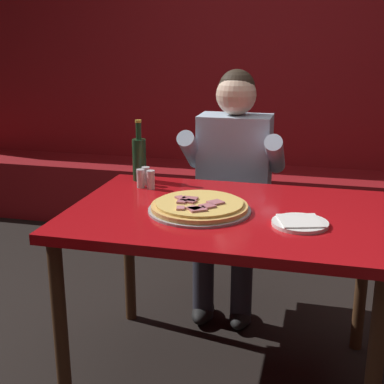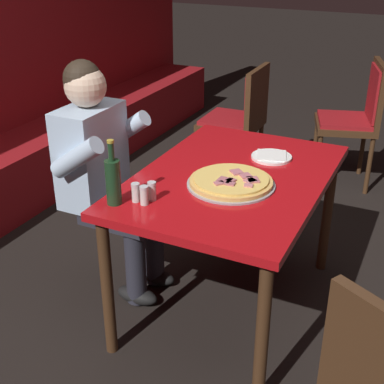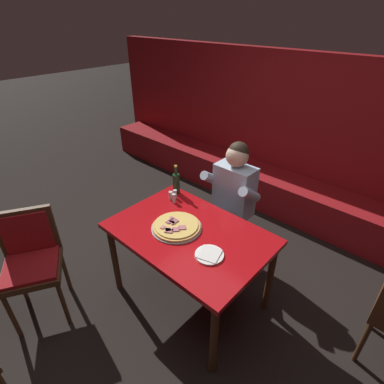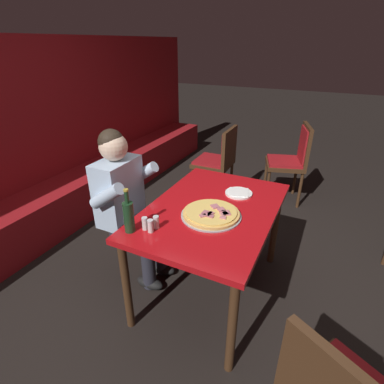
{
  "view_description": "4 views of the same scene",
  "coord_description": "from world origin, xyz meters",
  "px_view_note": "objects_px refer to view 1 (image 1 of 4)",
  "views": [
    {
      "loc": [
        0.36,
        -2.0,
        1.45
      ],
      "look_at": [
        -0.15,
        0.02,
        0.83
      ],
      "focal_mm": 50.0,
      "sensor_mm": 36.0,
      "label": 1
    },
    {
      "loc": [
        -2.2,
        -0.84,
        1.83
      ],
      "look_at": [
        -0.19,
        0.12,
        0.74
      ],
      "focal_mm": 50.0,
      "sensor_mm": 36.0,
      "label": 2
    },
    {
      "loc": [
        1.28,
        -1.37,
        2.28
      ],
      "look_at": [
        -0.22,
        0.28,
        0.92
      ],
      "focal_mm": 28.0,
      "sensor_mm": 36.0,
      "label": 3
    },
    {
      "loc": [
        -1.73,
        -0.68,
        1.83
      ],
      "look_at": [
        -0.22,
        0.06,
        0.98
      ],
      "focal_mm": 28.0,
      "sensor_mm": 36.0,
      "label": 4
    }
  ],
  "objects_px": {
    "plate_white_paper": "(300,223)",
    "shaker_oregano": "(146,177)",
    "shaker_parmesan": "(151,181)",
    "beer_bottle": "(139,158)",
    "diner_seated_blue_shirt": "(232,181)",
    "pizza": "(199,207)",
    "main_dining_table": "(227,231)",
    "shaker_red_pepper_flakes": "(141,179)"
  },
  "relations": [
    {
      "from": "shaker_red_pepper_flakes",
      "to": "plate_white_paper",
      "type": "bearing_deg",
      "value": -24.15
    },
    {
      "from": "shaker_parmesan",
      "to": "diner_seated_blue_shirt",
      "type": "bearing_deg",
      "value": 56.6
    },
    {
      "from": "plate_white_paper",
      "to": "beer_bottle",
      "type": "distance_m",
      "value": 0.91
    },
    {
      "from": "main_dining_table",
      "to": "shaker_oregano",
      "type": "xyz_separation_m",
      "value": [
        -0.44,
        0.28,
        0.13
      ]
    },
    {
      "from": "beer_bottle",
      "to": "shaker_oregano",
      "type": "height_order",
      "value": "beer_bottle"
    },
    {
      "from": "main_dining_table",
      "to": "beer_bottle",
      "type": "relative_size",
      "value": 4.33
    },
    {
      "from": "beer_bottle",
      "to": "shaker_red_pepper_flakes",
      "type": "bearing_deg",
      "value": -68.6
    },
    {
      "from": "pizza",
      "to": "plate_white_paper",
      "type": "bearing_deg",
      "value": -9.27
    },
    {
      "from": "plate_white_paper",
      "to": "beer_bottle",
      "type": "bearing_deg",
      "value": 150.05
    },
    {
      "from": "shaker_oregano",
      "to": "diner_seated_blue_shirt",
      "type": "relative_size",
      "value": 0.07
    },
    {
      "from": "beer_bottle",
      "to": "diner_seated_blue_shirt",
      "type": "relative_size",
      "value": 0.23
    },
    {
      "from": "plate_white_paper",
      "to": "diner_seated_blue_shirt",
      "type": "xyz_separation_m",
      "value": [
        -0.39,
        0.77,
        -0.07
      ]
    },
    {
      "from": "shaker_oregano",
      "to": "diner_seated_blue_shirt",
      "type": "distance_m",
      "value": 0.53
    },
    {
      "from": "shaker_oregano",
      "to": "shaker_parmesan",
      "type": "height_order",
      "value": "same"
    },
    {
      "from": "plate_white_paper",
      "to": "shaker_oregano",
      "type": "height_order",
      "value": "shaker_oregano"
    },
    {
      "from": "shaker_parmesan",
      "to": "beer_bottle",
      "type": "bearing_deg",
      "value": 127.31
    },
    {
      "from": "shaker_oregano",
      "to": "shaker_red_pepper_flakes",
      "type": "height_order",
      "value": "same"
    },
    {
      "from": "main_dining_table",
      "to": "pizza",
      "type": "distance_m",
      "value": 0.15
    },
    {
      "from": "shaker_oregano",
      "to": "shaker_red_pepper_flakes",
      "type": "xyz_separation_m",
      "value": [
        -0.01,
        -0.05,
        0.0
      ]
    },
    {
      "from": "main_dining_table",
      "to": "shaker_red_pepper_flakes",
      "type": "xyz_separation_m",
      "value": [
        -0.45,
        0.23,
        0.13
      ]
    },
    {
      "from": "plate_white_paper",
      "to": "shaker_oregano",
      "type": "bearing_deg",
      "value": 152.58
    },
    {
      "from": "beer_bottle",
      "to": "shaker_oregano",
      "type": "bearing_deg",
      "value": -52.76
    },
    {
      "from": "shaker_oregano",
      "to": "main_dining_table",
      "type": "bearing_deg",
      "value": -32.39
    },
    {
      "from": "main_dining_table",
      "to": "diner_seated_blue_shirt",
      "type": "bearing_deg",
      "value": 98.47
    },
    {
      "from": "shaker_parmesan",
      "to": "diner_seated_blue_shirt",
      "type": "xyz_separation_m",
      "value": [
        0.3,
        0.45,
        -0.1
      ]
    },
    {
      "from": "pizza",
      "to": "beer_bottle",
      "type": "height_order",
      "value": "beer_bottle"
    },
    {
      "from": "shaker_oregano",
      "to": "shaker_parmesan",
      "type": "xyz_separation_m",
      "value": [
        0.04,
        -0.06,
        0.0
      ]
    },
    {
      "from": "shaker_oregano",
      "to": "diner_seated_blue_shirt",
      "type": "height_order",
      "value": "diner_seated_blue_shirt"
    },
    {
      "from": "plate_white_paper",
      "to": "shaker_parmesan",
      "type": "height_order",
      "value": "shaker_parmesan"
    },
    {
      "from": "plate_white_paper",
      "to": "shaker_red_pepper_flakes",
      "type": "xyz_separation_m",
      "value": [
        -0.74,
        0.33,
        0.03
      ]
    },
    {
      "from": "shaker_oregano",
      "to": "shaker_red_pepper_flakes",
      "type": "bearing_deg",
      "value": -100.58
    },
    {
      "from": "main_dining_table",
      "to": "shaker_parmesan",
      "type": "relative_size",
      "value": 14.7
    },
    {
      "from": "shaker_parmesan",
      "to": "diner_seated_blue_shirt",
      "type": "height_order",
      "value": "diner_seated_blue_shirt"
    },
    {
      "from": "shaker_oregano",
      "to": "shaker_red_pepper_flakes",
      "type": "distance_m",
      "value": 0.05
    },
    {
      "from": "pizza",
      "to": "diner_seated_blue_shirt",
      "type": "bearing_deg",
      "value": 89.42
    },
    {
      "from": "beer_bottle",
      "to": "shaker_parmesan",
      "type": "relative_size",
      "value": 3.4
    },
    {
      "from": "pizza",
      "to": "shaker_oregano",
      "type": "bearing_deg",
      "value": 136.56
    },
    {
      "from": "main_dining_table",
      "to": "shaker_red_pepper_flakes",
      "type": "height_order",
      "value": "shaker_red_pepper_flakes"
    },
    {
      "from": "main_dining_table",
      "to": "pizza",
      "type": "bearing_deg",
      "value": -161.47
    },
    {
      "from": "pizza",
      "to": "shaker_oregano",
      "type": "height_order",
      "value": "shaker_oregano"
    },
    {
      "from": "main_dining_table",
      "to": "diner_seated_blue_shirt",
      "type": "height_order",
      "value": "diner_seated_blue_shirt"
    },
    {
      "from": "main_dining_table",
      "to": "shaker_oregano",
      "type": "relative_size",
      "value": 14.7
    }
  ]
}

